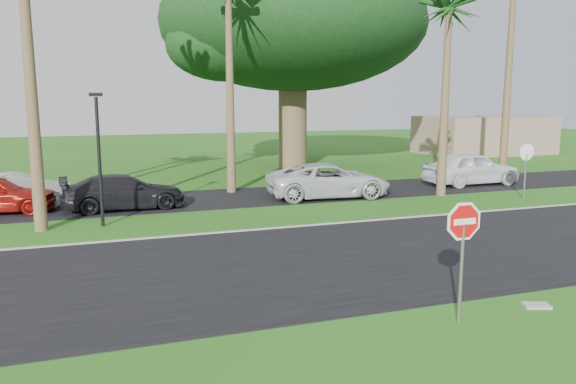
% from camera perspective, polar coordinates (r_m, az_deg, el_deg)
% --- Properties ---
extents(ground, '(120.00, 120.00, 0.00)m').
position_cam_1_polar(ground, '(14.16, 8.00, -8.94)').
color(ground, '#275515').
rests_on(ground, ground).
extents(road, '(120.00, 8.00, 0.02)m').
position_cam_1_polar(road, '(15.88, 4.67, -6.79)').
color(road, black).
rests_on(road, ground).
extents(parking_strip, '(120.00, 5.00, 0.02)m').
position_cam_1_polar(parking_strip, '(25.58, -4.95, -0.54)').
color(parking_strip, black).
rests_on(parking_strip, ground).
extents(curb, '(120.00, 0.12, 0.06)m').
position_cam_1_polar(curb, '(19.51, -0.19, -3.60)').
color(curb, gray).
rests_on(curb, ground).
extents(stop_sign_near, '(1.05, 0.07, 2.62)m').
position_cam_1_polar(stop_sign_near, '(11.49, 17.35, -4.45)').
color(stop_sign_near, gray).
rests_on(stop_sign_near, ground).
extents(stop_sign_far, '(1.05, 0.07, 2.62)m').
position_cam_1_polar(stop_sign_far, '(27.14, 23.05, 3.08)').
color(stop_sign_far, gray).
rests_on(stop_sign_far, ground).
extents(palm_right_near, '(5.00, 5.00, 9.50)m').
position_cam_1_polar(palm_right_near, '(26.95, 16.04, 17.12)').
color(palm_right_near, brown).
rests_on(palm_right_near, ground).
extents(canopy_tree, '(16.50, 16.50, 13.12)m').
position_cam_1_polar(canopy_tree, '(36.32, 0.49, 16.62)').
color(canopy_tree, brown).
rests_on(canopy_tree, ground).
extents(streetlight_right, '(0.45, 0.25, 4.64)m').
position_cam_1_polar(streetlight_right, '(20.48, -18.66, 3.95)').
color(streetlight_right, black).
rests_on(streetlight_right, ground).
extents(building_far, '(10.00, 6.00, 3.00)m').
position_cam_1_polar(building_far, '(48.58, 19.25, 5.50)').
color(building_far, gray).
rests_on(building_far, ground).
extents(car_silver, '(4.48, 2.06, 1.42)m').
position_cam_1_polar(car_silver, '(25.39, -25.61, 0.09)').
color(car_silver, silver).
rests_on(car_silver, ground).
extents(car_dark, '(4.93, 2.19, 1.40)m').
position_cam_1_polar(car_dark, '(23.61, -16.34, -0.03)').
color(car_dark, black).
rests_on(car_dark, ground).
extents(car_minivan, '(5.77, 3.02, 1.55)m').
position_cam_1_polar(car_minivan, '(25.38, 4.16, 1.15)').
color(car_minivan, silver).
rests_on(car_minivan, ground).
extents(car_pickup, '(5.10, 2.12, 1.72)m').
position_cam_1_polar(car_pickup, '(30.54, 18.10, 2.28)').
color(car_pickup, white).
rests_on(car_pickup, ground).
extents(utility_slab, '(0.64, 0.52, 0.06)m').
position_cam_1_polar(utility_slab, '(13.50, 23.94, -10.50)').
color(utility_slab, '#979690').
rests_on(utility_slab, ground).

